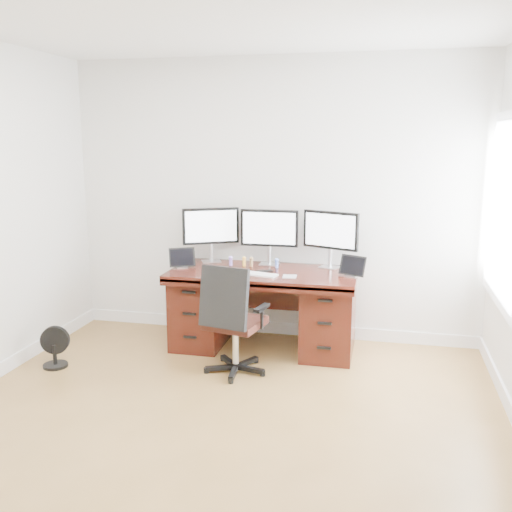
% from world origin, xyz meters
% --- Properties ---
extents(ground, '(4.50, 4.50, 0.00)m').
position_xyz_m(ground, '(0.00, 0.00, 0.00)').
color(ground, olive).
rests_on(ground, ground).
extents(back_wall, '(4.00, 0.10, 2.70)m').
position_xyz_m(back_wall, '(0.00, 2.25, 1.35)').
color(back_wall, silver).
rests_on(back_wall, ground).
extents(desk, '(1.70, 0.80, 0.75)m').
position_xyz_m(desk, '(0.00, 1.83, 0.40)').
color(desk, '#3C130C').
rests_on(desk, ground).
extents(office_chair, '(0.60, 0.60, 0.95)m').
position_xyz_m(office_chair, '(-0.12, 1.18, 0.31)').
color(office_chair, black).
rests_on(office_chair, ground).
extents(floor_fan, '(0.25, 0.21, 0.36)m').
position_xyz_m(floor_fan, '(-1.66, 0.97, 0.17)').
color(floor_fan, black).
rests_on(floor_fan, ground).
extents(monitor_left, '(0.50, 0.28, 0.53)m').
position_xyz_m(monitor_left, '(-0.58, 2.07, 1.09)').
color(monitor_left, silver).
rests_on(monitor_left, desk).
extents(monitor_center, '(0.55, 0.14, 0.53)m').
position_xyz_m(monitor_center, '(0.00, 2.07, 1.09)').
color(monitor_center, silver).
rests_on(monitor_center, desk).
extents(monitor_right, '(0.53, 0.23, 0.53)m').
position_xyz_m(monitor_right, '(0.58, 2.07, 1.09)').
color(monitor_right, silver).
rests_on(monitor_right, desk).
extents(tablet_left, '(0.24, 0.17, 0.19)m').
position_xyz_m(tablet_left, '(-0.77, 1.75, 0.84)').
color(tablet_left, silver).
rests_on(tablet_left, desk).
extents(tablet_right, '(0.25, 0.16, 0.19)m').
position_xyz_m(tablet_right, '(0.81, 1.75, 0.84)').
color(tablet_right, silver).
rests_on(tablet_right, desk).
extents(keyboard, '(0.31, 0.19, 0.01)m').
position_xyz_m(keyboard, '(0.02, 1.62, 0.76)').
color(keyboard, white).
rests_on(keyboard, desk).
extents(trackpad, '(0.13, 0.13, 0.01)m').
position_xyz_m(trackpad, '(0.28, 1.62, 0.76)').
color(trackpad, silver).
rests_on(trackpad, desk).
extents(drawing_tablet, '(0.25, 0.20, 0.01)m').
position_xyz_m(drawing_tablet, '(-0.23, 1.66, 0.76)').
color(drawing_tablet, black).
rests_on(drawing_tablet, desk).
extents(phone, '(0.15, 0.12, 0.01)m').
position_xyz_m(phone, '(0.02, 1.78, 0.76)').
color(phone, black).
rests_on(phone, desk).
extents(figurine_purple, '(0.04, 0.04, 0.09)m').
position_xyz_m(figurine_purple, '(-0.35, 1.95, 0.80)').
color(figurine_purple, '#9470D9').
rests_on(figurine_purple, desk).
extents(figurine_orange, '(0.04, 0.04, 0.09)m').
position_xyz_m(figurine_orange, '(-0.22, 1.95, 0.80)').
color(figurine_orange, gold).
rests_on(figurine_orange, desk).
extents(figurine_brown, '(0.04, 0.04, 0.09)m').
position_xyz_m(figurine_brown, '(-0.15, 1.95, 0.80)').
color(figurine_brown, olive).
rests_on(figurine_brown, desk).
extents(figurine_blue, '(0.04, 0.04, 0.09)m').
position_xyz_m(figurine_blue, '(0.10, 1.95, 0.80)').
color(figurine_blue, '#567ADE').
rests_on(figurine_blue, desk).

